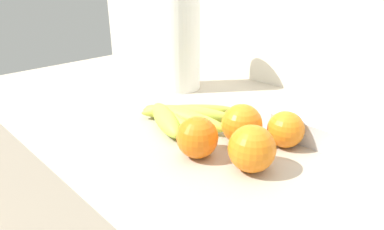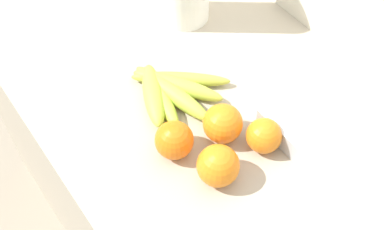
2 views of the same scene
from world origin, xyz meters
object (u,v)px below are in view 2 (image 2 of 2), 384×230
Objects in this scene: banana_bunch at (169,90)px; sink_basin at (372,140)px; orange_right at (264,136)px; orange_far_right at (218,166)px; orange_back_right at (223,124)px; orange_center at (174,140)px.

sink_basin is at bearing 35.43° from banana_bunch.
sink_basin is at bearing 53.14° from orange_right.
orange_far_right is 1.01× the size of orange_back_right.
orange_right is (-0.00, 0.12, -0.01)m from orange_far_right.
sink_basin is at bearing 55.36° from orange_center.
orange_far_right is 0.23× the size of sink_basin.
orange_back_right is at bearing 76.14° from orange_center.
banana_bunch is 3.16× the size of orange_right.
orange_center is at bearing -124.64° from sink_basin.
sink_basin reaches higher than banana_bunch.
orange_far_right is at bearing -113.37° from sink_basin.
orange_back_right is 1.13× the size of orange_right.
orange_far_right and orange_back_right have the same top height.
sink_basin reaches higher than orange_back_right.
orange_back_right is 0.08m from orange_right.
orange_right is at bearing 35.74° from orange_back_right.
orange_center reaches higher than banana_bunch.
orange_far_right is 0.10m from orange_back_right.
orange_center is at bearing -161.53° from orange_far_right.
banana_bunch is 2.93× the size of orange_center.
orange_right is 0.18m from orange_center.
orange_center reaches higher than orange_right.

